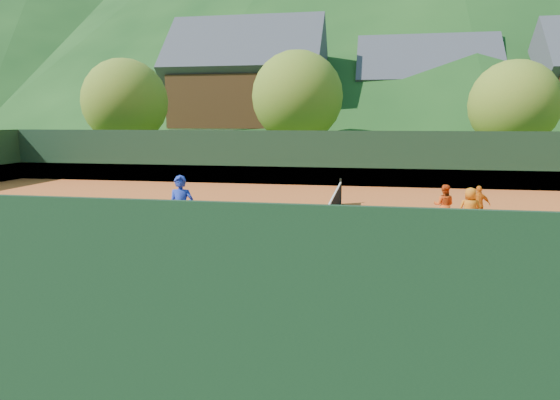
% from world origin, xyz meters
% --- Properties ---
extents(ground, '(400.00, 400.00, 0.00)m').
position_xyz_m(ground, '(0.00, 0.00, 0.00)').
color(ground, '#34571B').
rests_on(ground, ground).
extents(clay_court, '(40.00, 24.00, 0.02)m').
position_xyz_m(clay_court, '(0.00, 0.00, 0.01)').
color(clay_court, '#BF521F').
rests_on(clay_court, ground).
extents(coach, '(0.77, 0.53, 2.01)m').
position_xyz_m(coach, '(-4.03, -1.98, 1.03)').
color(coach, '#192FA7').
rests_on(coach, clay_court).
extents(student_a, '(0.78, 0.67, 1.41)m').
position_xyz_m(student_a, '(3.73, 2.16, 0.73)').
color(student_a, '#E14D14').
rests_on(student_a, clay_court).
extents(student_b, '(0.81, 0.39, 1.33)m').
position_xyz_m(student_b, '(4.94, 2.63, 0.69)').
color(student_b, orange).
rests_on(student_b, clay_court).
extents(student_c, '(0.75, 0.53, 1.46)m').
position_xyz_m(student_c, '(4.39, 1.17, 0.75)').
color(student_c, orange).
rests_on(student_c, clay_court).
extents(tennis_ball_0, '(0.07, 0.07, 0.07)m').
position_xyz_m(tennis_ball_0, '(0.33, -7.13, 0.05)').
color(tennis_ball_0, '#C6F428').
rests_on(tennis_ball_0, clay_court).
extents(tennis_ball_1, '(0.07, 0.07, 0.07)m').
position_xyz_m(tennis_ball_1, '(4.07, -5.25, 0.05)').
color(tennis_ball_1, '#C6F428').
rests_on(tennis_ball_1, clay_court).
extents(tennis_ball_2, '(0.07, 0.07, 0.07)m').
position_xyz_m(tennis_ball_2, '(5.10, -2.07, 0.05)').
color(tennis_ball_2, '#C6F428').
rests_on(tennis_ball_2, clay_court).
extents(tennis_ball_3, '(0.07, 0.07, 0.07)m').
position_xyz_m(tennis_ball_3, '(1.29, -2.71, 0.05)').
color(tennis_ball_3, '#C6F428').
rests_on(tennis_ball_3, clay_court).
extents(tennis_ball_4, '(0.07, 0.07, 0.07)m').
position_xyz_m(tennis_ball_4, '(2.57, -7.12, 0.05)').
color(tennis_ball_4, '#C6F428').
rests_on(tennis_ball_4, clay_court).
extents(tennis_ball_5, '(0.07, 0.07, 0.07)m').
position_xyz_m(tennis_ball_5, '(-7.13, -5.19, 0.05)').
color(tennis_ball_5, '#C6F428').
rests_on(tennis_ball_5, clay_court).
extents(tennis_ball_7, '(0.07, 0.07, 0.07)m').
position_xyz_m(tennis_ball_7, '(2.85, -1.93, 0.05)').
color(tennis_ball_7, '#C6F428').
rests_on(tennis_ball_7, clay_court).
extents(tennis_ball_8, '(0.07, 0.07, 0.07)m').
position_xyz_m(tennis_ball_8, '(-5.59, -3.77, 0.05)').
color(tennis_ball_8, '#C6F428').
rests_on(tennis_ball_8, clay_court).
extents(tennis_ball_9, '(0.07, 0.07, 0.07)m').
position_xyz_m(tennis_ball_9, '(-0.47, -5.97, 0.05)').
color(tennis_ball_9, '#C6F428').
rests_on(tennis_ball_9, clay_court).
extents(tennis_ball_10, '(0.07, 0.07, 0.07)m').
position_xyz_m(tennis_ball_10, '(-5.95, -2.62, 0.05)').
color(tennis_ball_10, '#C6F428').
rests_on(tennis_ball_10, clay_court).
extents(tennis_ball_11, '(0.07, 0.07, 0.07)m').
position_xyz_m(tennis_ball_11, '(5.36, -1.58, 0.05)').
color(tennis_ball_11, '#C6F428').
rests_on(tennis_ball_11, clay_court).
extents(tennis_ball_12, '(0.07, 0.07, 0.07)m').
position_xyz_m(tennis_ball_12, '(-4.34, -7.57, 0.05)').
color(tennis_ball_12, '#C6F428').
rests_on(tennis_ball_12, clay_court).
extents(tennis_ball_13, '(0.07, 0.07, 0.07)m').
position_xyz_m(tennis_ball_13, '(5.07, -4.10, 0.05)').
color(tennis_ball_13, '#C6F428').
rests_on(tennis_ball_13, clay_court).
extents(tennis_ball_14, '(0.07, 0.07, 0.07)m').
position_xyz_m(tennis_ball_14, '(-4.42, -4.89, 0.05)').
color(tennis_ball_14, '#C6F428').
rests_on(tennis_ball_14, clay_court).
extents(tennis_ball_15, '(0.07, 0.07, 0.07)m').
position_xyz_m(tennis_ball_15, '(-4.80, -3.98, 0.05)').
color(tennis_ball_15, '#C6F428').
rests_on(tennis_ball_15, clay_court).
extents(tennis_ball_16, '(0.07, 0.07, 0.07)m').
position_xyz_m(tennis_ball_16, '(-2.92, -3.19, 0.05)').
color(tennis_ball_16, '#C6F428').
rests_on(tennis_ball_16, clay_court).
extents(tennis_ball_17, '(0.07, 0.07, 0.07)m').
position_xyz_m(tennis_ball_17, '(-5.73, -1.90, 0.05)').
color(tennis_ball_17, '#C6F428').
rests_on(tennis_ball_17, clay_court).
extents(tennis_ball_18, '(0.07, 0.07, 0.07)m').
position_xyz_m(tennis_ball_18, '(-5.99, -2.86, 0.05)').
color(tennis_ball_18, '#C6F428').
rests_on(tennis_ball_18, clay_court).
extents(tennis_ball_19, '(0.07, 0.07, 0.07)m').
position_xyz_m(tennis_ball_19, '(4.99, -1.99, 0.05)').
color(tennis_ball_19, '#C6F428').
rests_on(tennis_ball_19, clay_court).
extents(tennis_ball_20, '(0.07, 0.07, 0.07)m').
position_xyz_m(tennis_ball_20, '(-1.09, -9.27, 0.05)').
color(tennis_ball_20, '#C6F428').
rests_on(tennis_ball_20, clay_court).
extents(tennis_ball_21, '(0.07, 0.07, 0.07)m').
position_xyz_m(tennis_ball_21, '(3.88, -4.50, 0.05)').
color(tennis_ball_21, '#C6F428').
rests_on(tennis_ball_21, clay_court).
extents(tennis_ball_23, '(0.07, 0.07, 0.07)m').
position_xyz_m(tennis_ball_23, '(-7.38, -2.18, 0.05)').
color(tennis_ball_23, '#C6F428').
rests_on(tennis_ball_23, clay_court).
extents(tennis_ball_24, '(0.07, 0.07, 0.07)m').
position_xyz_m(tennis_ball_24, '(-3.48, -2.61, 0.05)').
color(tennis_ball_24, '#C6F428').
rests_on(tennis_ball_24, clay_court).
extents(tennis_ball_25, '(0.07, 0.07, 0.07)m').
position_xyz_m(tennis_ball_25, '(-4.08, -3.75, 0.05)').
color(tennis_ball_25, '#C6F428').
rests_on(tennis_ball_25, clay_court).
extents(tennis_ball_26, '(0.07, 0.07, 0.07)m').
position_xyz_m(tennis_ball_26, '(-5.66, -5.68, 0.05)').
color(tennis_ball_26, '#C6F428').
rests_on(tennis_ball_26, clay_court).
extents(tennis_ball_27, '(0.07, 0.07, 0.07)m').
position_xyz_m(tennis_ball_27, '(2.72, -3.04, 0.05)').
color(tennis_ball_27, '#C6F428').
rests_on(tennis_ball_27, clay_court).
extents(tennis_ball_28, '(0.07, 0.07, 0.07)m').
position_xyz_m(tennis_ball_28, '(3.86, -1.81, 0.05)').
color(tennis_ball_28, '#C6F428').
rests_on(tennis_ball_28, clay_court).
extents(court_lines, '(23.83, 11.03, 0.00)m').
position_xyz_m(court_lines, '(0.00, 0.00, 0.02)').
color(court_lines, silver).
rests_on(court_lines, clay_court).
extents(tennis_net, '(0.10, 12.07, 1.10)m').
position_xyz_m(tennis_net, '(0.00, 0.00, 0.52)').
color(tennis_net, black).
rests_on(tennis_net, clay_court).
extents(perimeter_fence, '(40.40, 24.24, 3.00)m').
position_xyz_m(perimeter_fence, '(0.00, 0.00, 1.27)').
color(perimeter_fence, black).
rests_on(perimeter_fence, clay_court).
extents(chalet_left, '(13.80, 9.93, 12.92)m').
position_xyz_m(chalet_left, '(-10.00, 30.00, 5.65)').
color(chalet_left, beige).
rests_on(chalet_left, ground).
extents(chalet_mid, '(12.65, 8.82, 11.45)m').
position_xyz_m(chalet_mid, '(6.00, 34.00, 4.99)').
color(chalet_mid, beige).
rests_on(chalet_mid, ground).
extents(tree_a, '(6.00, 6.00, 7.88)m').
position_xyz_m(tree_a, '(-16.00, 18.00, 4.87)').
color(tree_a, '#3D2618').
rests_on(tree_a, ground).
extents(tree_b, '(6.40, 6.40, 8.40)m').
position_xyz_m(tree_b, '(-4.00, 20.00, 5.19)').
color(tree_b, '#3F2A19').
rests_on(tree_b, ground).
extents(tree_c, '(5.60, 5.60, 7.35)m').
position_xyz_m(tree_c, '(10.00, 19.00, 4.54)').
color(tree_c, '#43291A').
rests_on(tree_c, ground).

